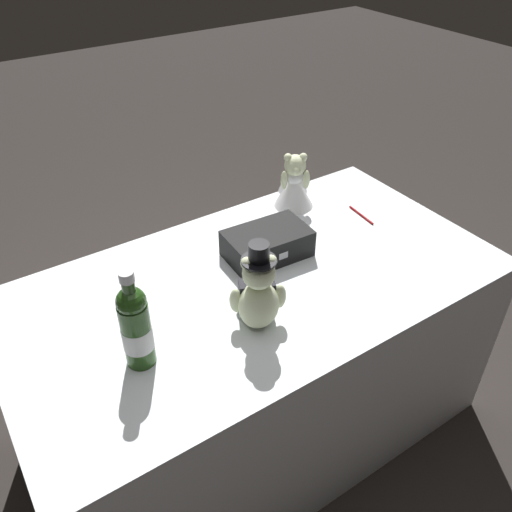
{
  "coord_description": "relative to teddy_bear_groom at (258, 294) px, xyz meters",
  "views": [
    {
      "loc": [
        -0.77,
        -1.16,
        1.91
      ],
      "look_at": [
        0.0,
        0.0,
        0.88
      ],
      "focal_mm": 37.09,
      "sensor_mm": 36.0,
      "label": 1
    }
  ],
  "objects": [
    {
      "name": "teddy_bear_groom",
      "position": [
        0.0,
        0.0,
        0.0
      ],
      "size": [
        0.16,
        0.16,
        0.3
      ],
      "color": "beige",
      "rests_on": "reception_table"
    },
    {
      "name": "gift_case_black",
      "position": [
        0.22,
        0.27,
        -0.06
      ],
      "size": [
        0.3,
        0.2,
        0.1
      ],
      "color": "black",
      "rests_on": "reception_table"
    },
    {
      "name": "signing_pen",
      "position": [
        0.68,
        0.29,
        -0.11
      ],
      "size": [
        0.02,
        0.16,
        0.01
      ],
      "color": "maroon",
      "rests_on": "reception_table"
    },
    {
      "name": "reception_table",
      "position": [
        0.11,
        0.17,
        -0.5
      ],
      "size": [
        1.68,
        0.9,
        0.78
      ],
      "primitive_type": "cube",
      "color": "white",
      "rests_on": "ground_plane"
    },
    {
      "name": "teddy_bear_bride",
      "position": [
        0.51,
        0.51,
        -0.01
      ],
      "size": [
        0.19,
        0.21,
        0.23
      ],
      "color": "white",
      "rests_on": "reception_table"
    },
    {
      "name": "ground_plane",
      "position": [
        0.11,
        0.17,
        -0.89
      ],
      "size": [
        12.0,
        12.0,
        0.0
      ],
      "primitive_type": "plane",
      "color": "#2D2826"
    },
    {
      "name": "champagne_bottle",
      "position": [
        -0.36,
        0.05,
        0.02
      ],
      "size": [
        0.08,
        0.08,
        0.32
      ],
      "color": "#234717",
      "rests_on": "reception_table"
    }
  ]
}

